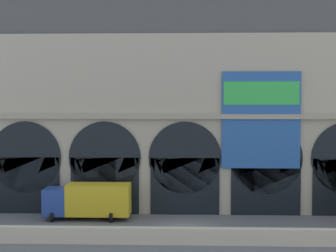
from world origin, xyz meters
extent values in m
plane|color=slate|center=(0.00, 0.00, 0.00)|extent=(200.00, 200.00, 0.00)
cube|color=beige|center=(0.00, -4.37, 0.60)|extent=(90.00, 0.70, 1.20)
cube|color=#B2A891|center=(0.00, 7.64, 8.25)|extent=(45.53, 5.28, 16.50)
cube|color=#4C4C4C|center=(0.00, 7.94, 18.32)|extent=(45.53, 4.68, 3.64)
cube|color=black|center=(-14.69, 4.95, 2.61)|extent=(6.28, 0.20, 5.22)
cylinder|color=black|center=(-14.69, 4.95, 5.22)|extent=(6.61, 0.20, 6.61)
cube|color=black|center=(-7.34, 4.95, 2.61)|extent=(6.28, 0.20, 5.22)
cylinder|color=black|center=(-7.34, 4.95, 5.22)|extent=(6.61, 0.20, 6.61)
cube|color=black|center=(0.00, 4.95, 2.61)|extent=(6.28, 0.20, 5.22)
cylinder|color=black|center=(0.00, 4.95, 5.22)|extent=(6.61, 0.20, 6.61)
cube|color=black|center=(7.34, 4.95, 2.61)|extent=(6.28, 0.20, 5.22)
cylinder|color=black|center=(7.34, 4.95, 5.22)|extent=(6.61, 0.20, 6.61)
cube|color=#2659A5|center=(6.85, 4.83, 8.66)|extent=(7.05, 0.12, 8.71)
cube|color=green|center=(6.85, 4.75, 11.09)|extent=(6.77, 0.04, 2.10)
cube|color=#A49A85|center=(0.00, 4.85, 8.98)|extent=(45.53, 0.50, 0.44)
cube|color=#28479E|center=(-11.29, 2.85, 1.57)|extent=(2.00, 2.30, 2.30)
cube|color=gold|center=(-7.54, 2.85, 1.77)|extent=(5.50, 2.30, 2.70)
cylinder|color=black|center=(-11.39, 1.81, 0.42)|extent=(0.28, 0.84, 0.84)
cylinder|color=black|center=(-11.39, 3.88, 0.42)|extent=(0.28, 0.84, 0.84)
cylinder|color=black|center=(-6.29, 1.81, 0.42)|extent=(0.28, 0.84, 0.84)
cylinder|color=black|center=(-6.29, 3.88, 0.42)|extent=(0.28, 0.84, 0.84)
camera|label=1|loc=(-0.02, -39.30, 10.39)|focal=52.23mm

